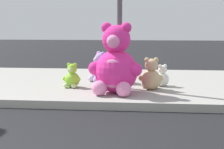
{
  "coord_description": "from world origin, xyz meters",
  "views": [
    {
      "loc": [
        1.54,
        -2.7,
        1.49
      ],
      "look_at": [
        0.92,
        3.6,
        0.55
      ],
      "focal_mm": 54.07,
      "sensor_mm": 36.0,
      "label": 1
    }
  ],
  "objects_px": {
    "plush_pink_large": "(116,65)",
    "plush_tan": "(151,77)",
    "sign_pole": "(120,7)",
    "plush_white": "(162,77)",
    "plush_lime": "(72,78)",
    "plush_lavender": "(100,70)",
    "plush_brown": "(125,73)"
  },
  "relations": [
    {
      "from": "plush_lavender",
      "to": "sign_pole",
      "type": "bearing_deg",
      "value": -53.65
    },
    {
      "from": "sign_pole",
      "to": "plush_lavender",
      "type": "relative_size",
      "value": 4.46
    },
    {
      "from": "plush_pink_large",
      "to": "plush_lavender",
      "type": "xyz_separation_m",
      "value": [
        -0.48,
        1.29,
        -0.27
      ]
    },
    {
      "from": "plush_lavender",
      "to": "plush_lime",
      "type": "bearing_deg",
      "value": -123.48
    },
    {
      "from": "plush_lime",
      "to": "plush_brown",
      "type": "bearing_deg",
      "value": 28.85
    },
    {
      "from": "plush_white",
      "to": "plush_pink_large",
      "type": "bearing_deg",
      "value": -137.25
    },
    {
      "from": "sign_pole",
      "to": "plush_lavender",
      "type": "distance_m",
      "value": 1.66
    },
    {
      "from": "sign_pole",
      "to": "plush_tan",
      "type": "relative_size",
      "value": 4.76
    },
    {
      "from": "plush_pink_large",
      "to": "plush_brown",
      "type": "height_order",
      "value": "plush_pink_large"
    },
    {
      "from": "plush_lime",
      "to": "plush_lavender",
      "type": "bearing_deg",
      "value": 56.52
    },
    {
      "from": "plush_lavender",
      "to": "plush_pink_large",
      "type": "bearing_deg",
      "value": -69.38
    },
    {
      "from": "plush_pink_large",
      "to": "plush_tan",
      "type": "relative_size",
      "value": 2.06
    },
    {
      "from": "sign_pole",
      "to": "plush_lime",
      "type": "height_order",
      "value": "sign_pole"
    },
    {
      "from": "plush_pink_large",
      "to": "plush_lime",
      "type": "relative_size",
      "value": 2.62
    },
    {
      "from": "plush_lime",
      "to": "plush_lavender",
      "type": "distance_m",
      "value": 0.92
    },
    {
      "from": "sign_pole",
      "to": "plush_white",
      "type": "height_order",
      "value": "sign_pole"
    },
    {
      "from": "plush_lime",
      "to": "sign_pole",
      "type": "bearing_deg",
      "value": 3.74
    },
    {
      "from": "plush_pink_large",
      "to": "plush_lavender",
      "type": "bearing_deg",
      "value": 110.62
    },
    {
      "from": "plush_lime",
      "to": "plush_tan",
      "type": "xyz_separation_m",
      "value": [
        1.69,
        -0.07,
        0.06
      ]
    },
    {
      "from": "plush_lime",
      "to": "plush_lavender",
      "type": "xyz_separation_m",
      "value": [
        0.51,
        0.76,
        0.08
      ]
    },
    {
      "from": "sign_pole",
      "to": "plush_white",
      "type": "bearing_deg",
      "value": 17.19
    },
    {
      "from": "plush_pink_large",
      "to": "plush_tan",
      "type": "distance_m",
      "value": 0.88
    },
    {
      "from": "plush_lavender",
      "to": "plush_tan",
      "type": "relative_size",
      "value": 1.07
    },
    {
      "from": "sign_pole",
      "to": "plush_pink_large",
      "type": "height_order",
      "value": "sign_pole"
    },
    {
      "from": "plush_lime",
      "to": "plush_tan",
      "type": "relative_size",
      "value": 0.79
    },
    {
      "from": "plush_lime",
      "to": "plush_brown",
      "type": "relative_size",
      "value": 0.89
    },
    {
      "from": "plush_pink_large",
      "to": "plush_brown",
      "type": "bearing_deg",
      "value": 83.69
    },
    {
      "from": "plush_white",
      "to": "plush_lime",
      "type": "bearing_deg",
      "value": -169.75
    },
    {
      "from": "plush_tan",
      "to": "plush_brown",
      "type": "bearing_deg",
      "value": 129.84
    },
    {
      "from": "plush_tan",
      "to": "plush_white",
      "type": "bearing_deg",
      "value": 59.77
    },
    {
      "from": "plush_brown",
      "to": "plush_tan",
      "type": "relative_size",
      "value": 0.89
    },
    {
      "from": "plush_pink_large",
      "to": "plush_tan",
      "type": "height_order",
      "value": "plush_pink_large"
    }
  ]
}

